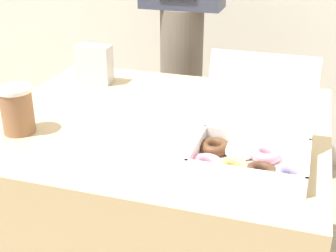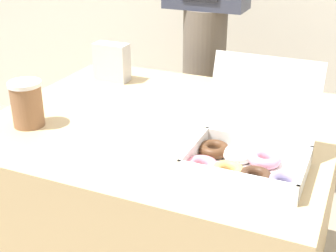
% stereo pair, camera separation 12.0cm
% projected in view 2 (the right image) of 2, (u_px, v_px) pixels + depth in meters
% --- Properties ---
extents(table, '(1.01, 0.86, 0.71)m').
position_uv_depth(table, '(165.00, 216.00, 1.57)').
color(table, tan).
rests_on(table, ground_plane).
extents(donut_box, '(0.30, 0.27, 0.25)m').
position_uv_depth(donut_box, '(246.00, 155.00, 1.13)').
color(donut_box, white).
rests_on(donut_box, table).
extents(coffee_cup, '(0.10, 0.10, 0.13)m').
position_uv_depth(coffee_cup, '(27.00, 104.00, 1.35)').
color(coffee_cup, '#8C6042').
rests_on(coffee_cup, table).
extents(napkin_holder, '(0.13, 0.06, 0.14)m').
position_uv_depth(napkin_holder, '(112.00, 62.00, 1.72)').
color(napkin_holder, silver).
rests_on(napkin_holder, table).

